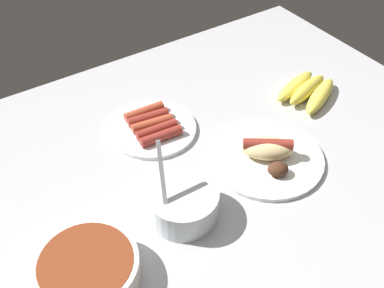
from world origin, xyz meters
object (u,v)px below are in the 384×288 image
bowl_coleslaw (183,203)px  plate_hotdog_assembled (267,154)px  bowl_chili (87,269)px  plate_sausages (153,127)px  banana_bunch (307,90)px

bowl_coleslaw → plate_hotdog_assembled: size_ratio=0.64×
bowl_chili → bowl_coleslaw: (-21.06, -3.03, 0.54)cm
plate_sausages → plate_hotdog_assembled: (-15.82, 22.17, 0.48)cm
bowl_coleslaw → plate_sausages: (-7.47, -24.79, -2.30)cm
banana_bunch → plate_sausages: (39.34, -9.99, -0.64)cm
banana_bunch → bowl_coleslaw: 49.12cm
plate_sausages → plate_hotdog_assembled: 27.24cm
banana_bunch → bowl_coleslaw: size_ratio=1.17×
plate_hotdog_assembled → plate_sausages: bearing=-54.5°
banana_bunch → bowl_chili: bowl_chili is taller
banana_bunch → plate_hotdog_assembled: (23.52, 12.17, -0.16)cm
bowl_coleslaw → plate_hotdog_assembled: 23.51cm
banana_bunch → bowl_chili: 70.18cm
bowl_coleslaw → plate_sausages: size_ratio=0.78×
banana_bunch → plate_hotdog_assembled: bearing=27.4°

